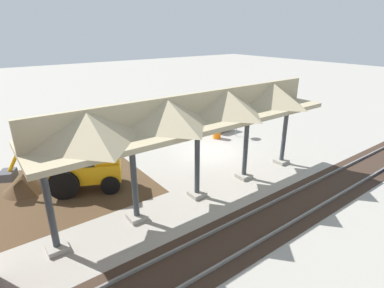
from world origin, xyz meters
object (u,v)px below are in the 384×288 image
(concrete_pipe, at_px, (222,125))
(stop_sign, at_px, (237,117))
(traffic_barrel, at_px, (217,132))
(backhoe, at_px, (83,166))

(concrete_pipe, bearing_deg, stop_sign, 94.01)
(stop_sign, bearing_deg, traffic_barrel, -18.57)
(backhoe, bearing_deg, concrete_pipe, -166.57)
(concrete_pipe, bearing_deg, backhoe, 13.43)
(stop_sign, xyz_separation_m, traffic_barrel, (1.45, -0.49, -0.98))
(stop_sign, xyz_separation_m, backhoe, (11.48, 1.27, -0.17))
(backhoe, distance_m, concrete_pipe, 11.72)
(stop_sign, relative_size, backhoe, 0.38)
(backhoe, height_order, concrete_pipe, backhoe)
(backhoe, bearing_deg, stop_sign, -173.70)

